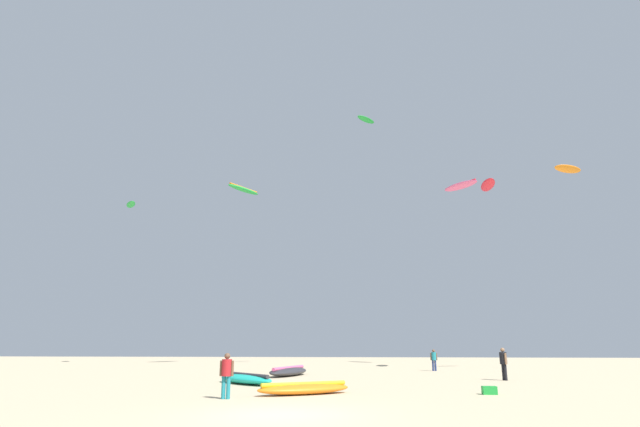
% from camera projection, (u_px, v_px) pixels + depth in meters
% --- Properties ---
extents(ground_plane, '(120.00, 120.00, 0.00)m').
position_uv_depth(ground_plane, '(279.00, 415.00, 14.17)').
color(ground_plane, '#C6B28C').
extents(person_foreground, '(0.54, 0.37, 1.64)m').
position_uv_depth(person_foreground, '(227.00, 372.00, 18.50)').
color(person_foreground, teal).
rests_on(person_foreground, ground).
extents(person_midground, '(0.39, 0.56, 1.75)m').
position_uv_depth(person_midground, '(503.00, 361.00, 27.62)').
color(person_midground, black).
rests_on(person_midground, ground).
extents(person_left, '(0.51, 0.35, 1.54)m').
position_uv_depth(person_left, '(434.00, 358.00, 36.88)').
color(person_left, navy).
rests_on(person_left, ground).
extents(kite_grounded_near, '(4.02, 3.03, 0.51)m').
position_uv_depth(kite_grounded_near, '(304.00, 388.00, 19.92)').
color(kite_grounded_near, orange).
rests_on(kite_grounded_near, ground).
extents(kite_grounded_mid, '(3.98, 4.08, 0.53)m').
position_uv_depth(kite_grounded_mid, '(245.00, 379.00, 24.99)').
color(kite_grounded_mid, '#19B29E').
rests_on(kite_grounded_mid, ground).
extents(kite_grounded_far, '(2.66, 5.01, 0.60)m').
position_uv_depth(kite_grounded_far, '(289.00, 371.00, 31.13)').
color(kite_grounded_far, '#2D2D33').
rests_on(kite_grounded_far, ground).
extents(cooler_box, '(0.56, 0.36, 0.32)m').
position_uv_depth(cooler_box, '(489.00, 390.00, 19.90)').
color(cooler_box, green).
rests_on(cooler_box, ground).
extents(kite_aloft_0, '(2.12, 2.26, 0.38)m').
position_uv_depth(kite_aloft_0, '(366.00, 120.00, 49.37)').
color(kite_aloft_0, green).
extents(kite_aloft_1, '(3.43, 3.85, 0.65)m').
position_uv_depth(kite_aloft_1, '(460.00, 186.00, 49.37)').
color(kite_aloft_1, '#E5598C').
extents(kite_aloft_2, '(3.21, 4.21, 0.66)m').
position_uv_depth(kite_aloft_2, '(244.00, 190.00, 50.41)').
color(kite_aloft_2, green).
extents(kite_aloft_3, '(2.17, 2.70, 0.36)m').
position_uv_depth(kite_aloft_3, '(131.00, 204.00, 51.18)').
color(kite_aloft_3, green).
extents(kite_aloft_4, '(1.23, 3.49, 0.59)m').
position_uv_depth(kite_aloft_4, '(488.00, 185.00, 41.24)').
color(kite_aloft_4, red).
extents(kite_aloft_5, '(2.87, 2.02, 0.64)m').
position_uv_depth(kite_aloft_5, '(568.00, 169.00, 40.07)').
color(kite_aloft_5, orange).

